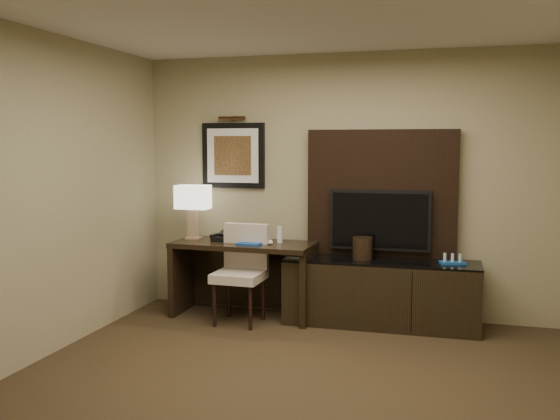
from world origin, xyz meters
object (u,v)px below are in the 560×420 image
(ice_bucket, at_px, (362,248))
(desk_phone, at_px, (222,237))
(credenza, at_px, (381,293))
(table_lamp, at_px, (193,212))
(water_bottle, at_px, (280,235))
(desk_chair, at_px, (239,275))
(minibar_tray, at_px, (452,259))
(desk, at_px, (244,279))
(tv, at_px, (380,220))

(ice_bucket, bearing_deg, desk_phone, -177.64)
(credenza, bearing_deg, table_lamp, 178.79)
(desk_phone, relative_size, water_bottle, 1.10)
(desk_chair, bearing_deg, ice_bucket, 17.74)
(credenza, bearing_deg, water_bottle, 178.73)
(minibar_tray, bearing_deg, water_bottle, 179.87)
(table_lamp, bearing_deg, desk, -7.49)
(credenza, xyz_separation_m, table_lamp, (-1.99, 0.03, 0.73))
(ice_bucket, bearing_deg, desk, -176.75)
(desk, bearing_deg, desk_phone, 179.52)
(desk_chair, xyz_separation_m, minibar_tray, (2.02, 0.33, 0.20))
(credenza, relative_size, minibar_tray, 8.01)
(tv, height_order, desk_phone, tv)
(tv, xyz_separation_m, ice_bucket, (-0.15, -0.17, -0.26))
(table_lamp, xyz_separation_m, minibar_tray, (2.66, -0.02, -0.37))
(desk_chair, height_order, minibar_tray, desk_chair)
(tv, bearing_deg, ice_bucket, -130.45)
(tv, height_order, table_lamp, table_lamp)
(tv, xyz_separation_m, desk_chair, (-1.32, -0.50, -0.53))
(desk, height_order, desk_chair, desk_chair)
(desk_phone, bearing_deg, tv, 14.05)
(desk, distance_m, desk_chair, 0.28)
(credenza, relative_size, ice_bucket, 8.60)
(table_lamp, bearing_deg, credenza, -0.79)
(desk, relative_size, minibar_tray, 6.15)
(minibar_tray, bearing_deg, tv, 165.87)
(desk, xyz_separation_m, ice_bucket, (1.21, 0.07, 0.37))
(credenza, bearing_deg, desk_chair, -167.42)
(water_bottle, bearing_deg, ice_bucket, 0.24)
(tv, relative_size, table_lamp, 1.77)
(desk, relative_size, credenza, 0.77)
(desk, xyz_separation_m, table_lamp, (-0.59, 0.08, 0.67))
(credenza, bearing_deg, tv, 102.48)
(water_bottle, height_order, ice_bucket, water_bottle)
(desk_chair, distance_m, desk_phone, 0.51)
(table_lamp, height_order, ice_bucket, table_lamp)
(ice_bucket, xyz_separation_m, minibar_tray, (0.85, -0.01, -0.07))
(desk_chair, xyz_separation_m, ice_bucket, (1.17, 0.33, 0.27))
(desk, height_order, ice_bucket, ice_bucket)
(tv, distance_m, water_bottle, 1.02)
(tv, height_order, desk_chair, tv)
(table_lamp, distance_m, water_bottle, 0.98)
(credenza, xyz_separation_m, desk_chair, (-1.36, -0.31, 0.16))
(desk_chair, bearing_deg, desk_phone, 137.77)
(desk, distance_m, table_lamp, 0.89)
(desk, distance_m, minibar_tray, 2.09)
(desk, bearing_deg, table_lamp, 174.23)
(tv, relative_size, desk_phone, 5.40)
(desk, xyz_separation_m, desk_phone, (-0.24, 0.01, 0.43))
(ice_bucket, distance_m, minibar_tray, 0.86)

